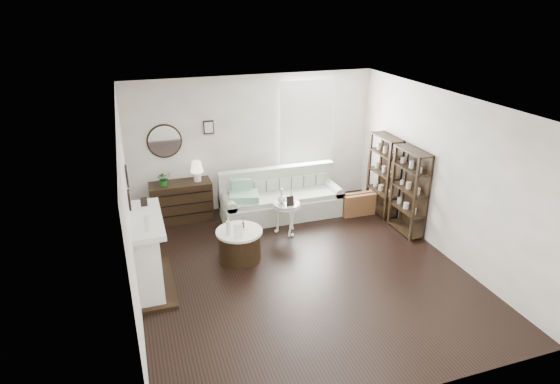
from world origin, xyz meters
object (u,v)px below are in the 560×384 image
object	(u,v)px
sofa	(281,200)
dresser	(182,201)
drum_table	(240,245)
pedestal_table	(287,206)

from	to	relation	value
sofa	dresser	distance (m)	1.95
sofa	dresser	world-z (taller)	sofa
sofa	dresser	size ratio (longest dim) A/B	2.06
dresser	drum_table	world-z (taller)	dresser
dresser	pedestal_table	size ratio (longest dim) A/B	1.94
drum_table	dresser	bearing A→B (deg)	111.36
drum_table	pedestal_table	bearing A→B (deg)	31.64
dresser	drum_table	distance (m)	1.95
dresser	sofa	bearing A→B (deg)	-11.73
sofa	dresser	xyz separation A→B (m)	(-1.91, 0.40, 0.08)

